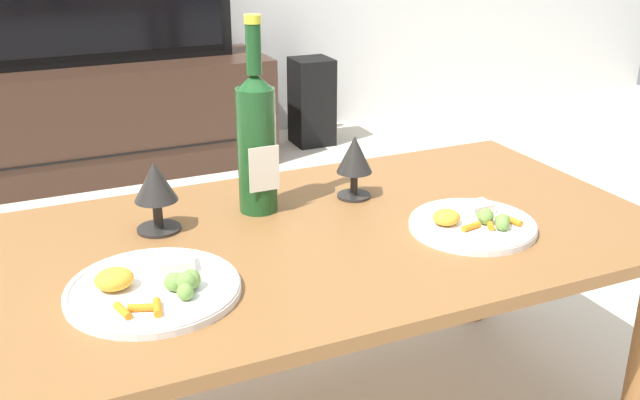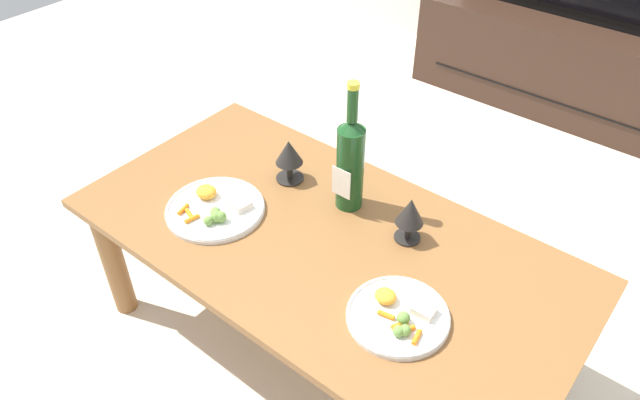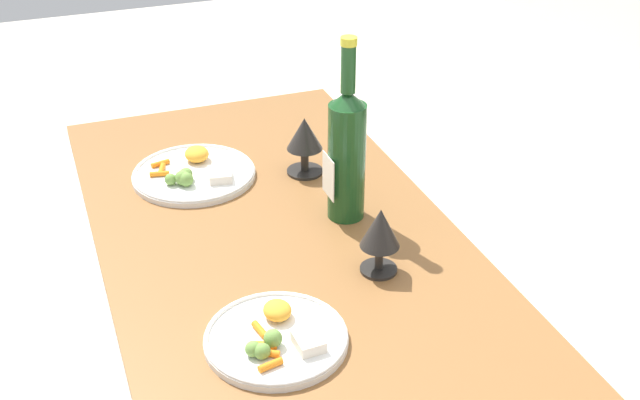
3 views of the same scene
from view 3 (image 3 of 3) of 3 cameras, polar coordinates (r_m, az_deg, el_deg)
The scene contains 6 objects.
dining_table at distance 1.68m, azimuth -2.76°, elevation -4.79°, with size 1.38×0.70×0.48m.
wine_bottle at distance 1.63m, azimuth 1.89°, elevation 3.51°, with size 0.08×0.08×0.39m.
goblet_left at distance 1.82m, azimuth -1.10°, elevation 4.43°, with size 0.08×0.08×0.14m.
goblet_right at distance 1.49m, azimuth 4.25°, elevation -2.20°, with size 0.07×0.07×0.13m.
dinner_plate_left at distance 1.86m, azimuth -8.85°, elevation 1.91°, with size 0.28×0.28×0.05m.
dinner_plate_right at distance 1.37m, azimuth -3.08°, elevation -9.59°, with size 0.24×0.24×0.04m.
Camera 3 is at (1.31, -0.40, 1.37)m, focal length 45.58 mm.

